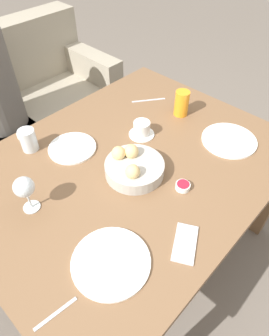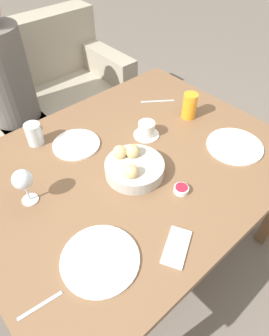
% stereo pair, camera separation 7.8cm
% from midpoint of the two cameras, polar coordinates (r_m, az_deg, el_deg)
% --- Properties ---
extents(ground_plane, '(10.00, 10.00, 0.00)m').
position_cam_midpoint_polar(ground_plane, '(1.88, 0.66, -14.89)').
color(ground_plane, '#6B6056').
extents(dining_table, '(1.39, 1.08, 0.72)m').
position_cam_midpoint_polar(dining_table, '(1.36, 0.88, -1.37)').
color(dining_table, brown).
rests_on(dining_table, ground_plane).
extents(couch, '(1.76, 0.70, 0.90)m').
position_cam_midpoint_polar(couch, '(2.34, -21.73, 8.03)').
color(couch, '#9E937F').
rests_on(couch, ground_plane).
extents(seated_person, '(0.31, 0.40, 1.23)m').
position_cam_midpoint_polar(seated_person, '(2.12, -20.97, 10.84)').
color(seated_person, '#23232D').
rests_on(seated_person, ground_plane).
extents(bread_basket, '(0.25, 0.25, 0.10)m').
position_cam_midpoint_polar(bread_basket, '(1.23, 1.60, 0.18)').
color(bread_basket, '#B2ADA3').
rests_on(bread_basket, dining_table).
extents(plate_near_left, '(0.26, 0.26, 0.01)m').
position_cam_midpoint_polar(plate_near_left, '(1.02, -4.33, -17.08)').
color(plate_near_left, white).
rests_on(plate_near_left, dining_table).
extents(plate_near_right, '(0.25, 0.25, 0.01)m').
position_cam_midpoint_polar(plate_near_right, '(1.46, 20.01, 3.93)').
color(plate_near_right, white).
rests_on(plate_near_right, dining_table).
extents(plate_far_center, '(0.22, 0.22, 0.01)m').
position_cam_midpoint_polar(plate_far_center, '(1.40, -9.47, 4.42)').
color(plate_far_center, white).
rests_on(plate_far_center, dining_table).
extents(juice_glass, '(0.07, 0.07, 0.13)m').
position_cam_midpoint_polar(juice_glass, '(1.55, 11.89, 11.48)').
color(juice_glass, orange).
rests_on(juice_glass, dining_table).
extents(water_tumbler, '(0.07, 0.07, 0.10)m').
position_cam_midpoint_polar(water_tumbler, '(1.43, -17.11, 6.17)').
color(water_tumbler, silver).
rests_on(water_tumbler, dining_table).
extents(wine_glass, '(0.08, 0.08, 0.16)m').
position_cam_midpoint_polar(wine_glass, '(1.13, -18.70, -2.35)').
color(wine_glass, silver).
rests_on(wine_glass, dining_table).
extents(coffee_cup, '(0.12, 0.12, 0.07)m').
position_cam_midpoint_polar(coffee_cup, '(1.42, 3.88, 7.22)').
color(coffee_cup, white).
rests_on(coffee_cup, dining_table).
extents(jam_bowl_berry, '(0.06, 0.06, 0.03)m').
position_cam_midpoint_polar(jam_bowl_berry, '(1.20, 10.74, -4.06)').
color(jam_bowl_berry, white).
rests_on(jam_bowl_berry, dining_table).
extents(jam_bowl_honey, '(0.06, 0.06, 0.03)m').
position_cam_midpoint_polar(jam_bowl_honey, '(1.53, -17.80, 7.13)').
color(jam_bowl_honey, white).
rests_on(jam_bowl_honey, dining_table).
extents(fork_silver, '(0.16, 0.12, 0.00)m').
position_cam_midpoint_polar(fork_silver, '(1.68, 5.77, 12.52)').
color(fork_silver, '#B7B7BC').
rests_on(fork_silver, dining_table).
extents(spoon_coffee, '(0.14, 0.03, 0.00)m').
position_cam_midpoint_polar(spoon_coffee, '(0.99, -15.18, -24.05)').
color(spoon_coffee, '#B7B7BC').
rests_on(spoon_coffee, dining_table).
extents(cell_phone, '(0.17, 0.14, 0.01)m').
position_cam_midpoint_polar(cell_phone, '(1.06, 10.16, -14.66)').
color(cell_phone, silver).
rests_on(cell_phone, dining_table).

